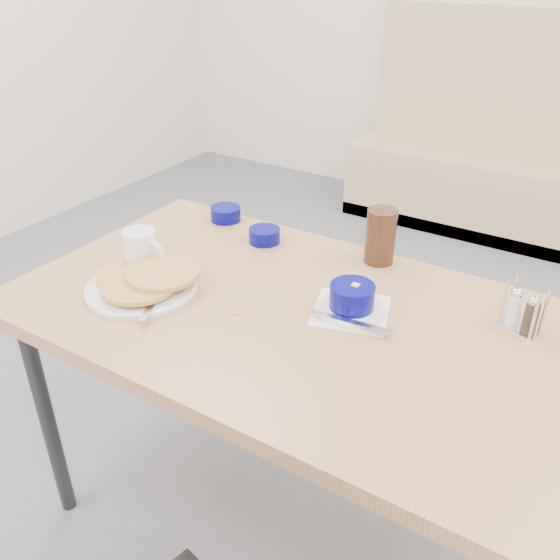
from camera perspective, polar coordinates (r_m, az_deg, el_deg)
The scene contains 10 objects.
booth_bench at distance 3.80m, azimuth 21.76°, elevation 9.57°, with size 1.90×0.56×1.22m.
dining_table at distance 1.46m, azimuth 1.44°, elevation -5.01°, with size 1.40×0.80×0.76m.
pancake_plate at distance 1.53m, azimuth -13.03°, elevation -0.26°, with size 0.28×0.28×0.05m.
coffee_mug at distance 1.64m, azimuth -13.14°, elevation 2.97°, with size 0.13×0.09×0.10m.
grits_setting at distance 1.41m, azimuth 6.92°, elevation -1.98°, with size 0.24×0.22×0.07m.
creamer_bowl at distance 1.89m, azimuth -5.26°, elevation 6.37°, with size 0.10×0.10×0.04m.
butter_bowl at distance 1.74m, azimuth -1.51°, elevation 4.32°, with size 0.09×0.09×0.04m.
amber_tumbler at distance 1.63m, azimuth 9.66°, elevation 4.17°, with size 0.08×0.08×0.15m, color #381F11.
condiment_caddy at distance 1.44m, azimuth 22.26°, elevation -3.02°, with size 0.11×0.08×0.11m.
sugar_wrapper at distance 1.42m, azimuth -4.21°, elevation -3.09°, with size 0.04×0.02×0.00m, color #D95548.
Camera 1 is at (0.61, -0.78, 1.53)m, focal length 38.00 mm.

